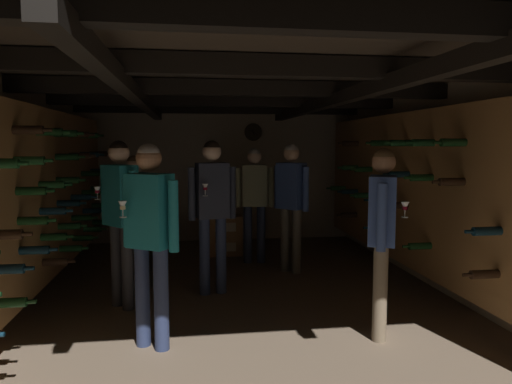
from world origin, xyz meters
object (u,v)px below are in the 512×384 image
(wine_crate_stack, at_px, (225,235))
(person_guest_near_right, at_px, (382,224))
(person_guest_far_left, at_px, (135,204))
(person_guest_far_right, at_px, (291,195))
(person_host_center, at_px, (212,201))
(person_guest_rear_center, at_px, (254,194))
(display_bottle, at_px, (227,206))
(person_guest_mid_left, at_px, (120,207))
(person_guest_near_left, at_px, (150,226))

(wine_crate_stack, height_order, person_guest_near_right, person_guest_near_right)
(person_guest_far_left, bearing_deg, person_guest_far_right, -5.74)
(person_host_center, distance_m, person_guest_rear_center, 1.48)
(display_bottle, height_order, person_guest_mid_left, person_guest_mid_left)
(person_guest_rear_center, bearing_deg, person_guest_far_left, -167.36)
(person_guest_near_left, bearing_deg, person_host_center, 67.19)
(person_host_center, distance_m, person_guest_mid_left, 1.00)
(person_host_center, bearing_deg, person_guest_rear_center, 63.68)
(person_guest_far_left, bearing_deg, person_guest_mid_left, -89.92)
(person_guest_mid_left, bearing_deg, wine_crate_stack, 60.98)
(wine_crate_stack, bearing_deg, person_guest_rear_center, -55.12)
(wine_crate_stack, xyz_separation_m, person_guest_mid_left, (-1.22, -2.20, 0.74))
(person_guest_mid_left, bearing_deg, person_guest_far_left, 90.08)
(display_bottle, height_order, person_guest_far_right, person_guest_far_right)
(wine_crate_stack, xyz_separation_m, display_bottle, (0.04, 0.03, 0.44))
(display_bottle, height_order, person_guest_near_right, person_guest_near_right)
(display_bottle, bearing_deg, person_guest_near_left, -105.25)
(wine_crate_stack, height_order, person_host_center, person_host_center)
(display_bottle, relative_size, person_guest_far_left, 0.23)
(person_guest_far_left, distance_m, person_guest_far_right, 2.02)
(display_bottle, xyz_separation_m, person_guest_far_right, (0.74, -1.14, 0.28))
(person_guest_near_right, bearing_deg, wine_crate_stack, 108.60)
(person_guest_mid_left, xyz_separation_m, person_guest_rear_center, (1.60, 1.65, -0.06))
(person_guest_far_left, relative_size, person_guest_mid_left, 0.90)
(person_guest_far_left, xyz_separation_m, person_guest_rear_center, (1.60, 0.36, 0.06))
(person_guest_near_right, relative_size, person_guest_far_right, 0.98)
(person_guest_far_left, height_order, person_guest_rear_center, person_guest_rear_center)
(person_guest_far_left, distance_m, person_guest_near_right, 3.32)
(person_guest_rear_center, bearing_deg, person_host_center, -116.32)
(person_host_center, xyz_separation_m, person_guest_far_left, (-0.95, 0.97, -0.13))
(person_guest_far_left, xyz_separation_m, person_guest_near_left, (0.38, -2.32, 0.10))
(wine_crate_stack, xyz_separation_m, person_guest_near_right, (1.10, -3.28, 0.69))
(display_bottle, xyz_separation_m, person_guest_mid_left, (-1.26, -2.22, 0.31))
(person_guest_rear_center, bearing_deg, person_guest_near_left, -114.57)
(display_bottle, height_order, person_guest_rear_center, person_guest_rear_center)
(display_bottle, distance_m, person_guest_mid_left, 2.57)
(person_host_center, distance_m, person_guest_near_right, 1.97)
(person_host_center, xyz_separation_m, person_guest_near_right, (1.38, -1.40, -0.05))
(display_bottle, height_order, person_guest_far_left, person_guest_far_left)
(person_guest_far_left, height_order, person_guest_mid_left, person_guest_mid_left)
(person_guest_far_left, relative_size, person_guest_far_right, 0.92)
(person_guest_near_left, relative_size, person_guest_far_right, 1.00)
(display_bottle, bearing_deg, person_guest_rear_center, -59.53)
(wine_crate_stack, distance_m, person_guest_mid_left, 2.62)
(person_guest_rear_center, relative_size, person_guest_far_right, 0.97)
(person_guest_near_right, distance_m, person_guest_near_left, 1.95)
(wine_crate_stack, xyz_separation_m, person_guest_far_left, (-1.22, -0.91, 0.62))
(person_guest_rear_center, bearing_deg, person_guest_near_right, -75.20)
(person_guest_mid_left, bearing_deg, person_host_center, 18.78)
(person_guest_mid_left, bearing_deg, person_guest_near_right, -25.00)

